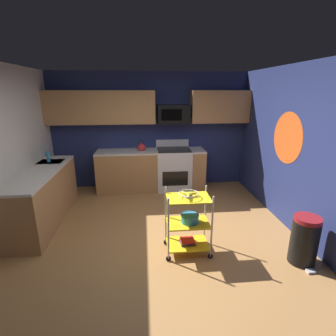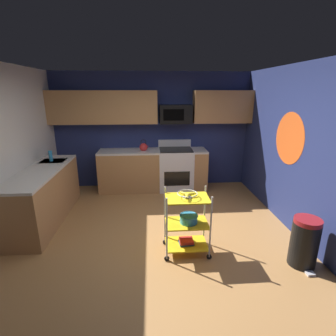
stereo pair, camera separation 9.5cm
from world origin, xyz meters
name	(u,v)px [view 2 (the right image)]	position (x,y,z in m)	size (l,w,h in m)	color
floor	(156,240)	(0.00, 0.00, -0.02)	(4.40, 4.80, 0.04)	#A87542
wall_back	(152,131)	(0.00, 2.43, 1.30)	(4.52, 0.06, 2.60)	navy
wall_right	(307,155)	(2.23, 0.00, 1.30)	(0.06, 4.80, 2.60)	navy
wall_flower_decal	(289,138)	(2.20, 0.49, 1.45)	(0.85, 0.85, 0.00)	#E5591E
counter_run	(110,180)	(-0.89, 1.48, 0.46)	(3.40, 2.68, 0.92)	#B27F4C
oven_range	(176,169)	(0.51, 2.10, 0.48)	(0.76, 0.65, 1.10)	white
upper_cabinets	(147,107)	(-0.11, 2.23, 1.85)	(4.40, 0.33, 0.70)	#B27F4C
microwave	(176,114)	(0.51, 2.21, 1.70)	(0.70, 0.39, 0.40)	black
rolling_cart	(187,223)	(0.42, -0.35, 0.45)	(0.64, 0.41, 0.91)	silver
fruit_bowl	(187,194)	(0.42, -0.35, 0.88)	(0.27, 0.27, 0.07)	silver
mixing_bowl_large	(189,218)	(0.45, -0.35, 0.52)	(0.25, 0.25, 0.11)	#338CBF
book_stack	(186,241)	(0.42, -0.35, 0.16)	(0.21, 0.18, 0.06)	#1E4C8C
kettle	(144,147)	(-0.20, 2.10, 1.00)	(0.21, 0.18, 0.26)	red
dish_soap_bottle	(51,156)	(-1.92, 1.32, 1.02)	(0.06, 0.06, 0.20)	#2D8CBF
trash_can	(304,242)	(1.90, -0.73, 0.33)	(0.34, 0.42, 0.66)	black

